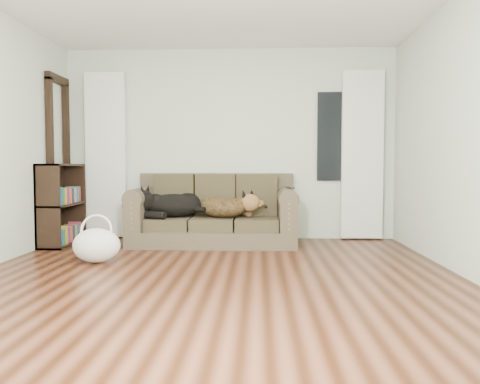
{
  "coord_description": "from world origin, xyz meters",
  "views": [
    {
      "loc": [
        0.41,
        -3.95,
        0.99
      ],
      "look_at": [
        0.18,
        1.6,
        0.69
      ],
      "focal_mm": 35.0,
      "sensor_mm": 36.0,
      "label": 1
    }
  ],
  "objects_px": {
    "dog_shepherd": "(226,206)",
    "bookshelf": "(62,205)",
    "dog_black_lab": "(170,207)",
    "tote_bag": "(97,247)",
    "sofa": "(214,209)"
  },
  "relations": [
    {
      "from": "dog_shepherd",
      "to": "bookshelf",
      "type": "distance_m",
      "value": 2.08
    },
    {
      "from": "dog_black_lab",
      "to": "bookshelf",
      "type": "distance_m",
      "value": 1.37
    },
    {
      "from": "tote_bag",
      "to": "dog_shepherd",
      "type": "bearing_deg",
      "value": 42.54
    },
    {
      "from": "dog_black_lab",
      "to": "dog_shepherd",
      "type": "distance_m",
      "value": 0.71
    },
    {
      "from": "tote_bag",
      "to": "bookshelf",
      "type": "height_order",
      "value": "bookshelf"
    },
    {
      "from": "dog_black_lab",
      "to": "tote_bag",
      "type": "relative_size",
      "value": 1.48
    },
    {
      "from": "sofa",
      "to": "dog_shepherd",
      "type": "height_order",
      "value": "sofa"
    },
    {
      "from": "dog_black_lab",
      "to": "dog_shepherd",
      "type": "xyz_separation_m",
      "value": [
        0.71,
        -0.02,
        0.01
      ]
    },
    {
      "from": "bookshelf",
      "to": "dog_shepherd",
      "type": "bearing_deg",
      "value": 0.81
    },
    {
      "from": "tote_bag",
      "to": "bookshelf",
      "type": "relative_size",
      "value": 0.48
    },
    {
      "from": "dog_shepherd",
      "to": "dog_black_lab",
      "type": "bearing_deg",
      "value": 28.53
    },
    {
      "from": "tote_bag",
      "to": "sofa",
      "type": "bearing_deg",
      "value": 47.7
    },
    {
      "from": "sofa",
      "to": "dog_black_lab",
      "type": "bearing_deg",
      "value": -176.96
    },
    {
      "from": "dog_black_lab",
      "to": "bookshelf",
      "type": "xyz_separation_m",
      "value": [
        -1.37,
        -0.1,
        0.02
      ]
    },
    {
      "from": "dog_black_lab",
      "to": "bookshelf",
      "type": "bearing_deg",
      "value": 178.92
    }
  ]
}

